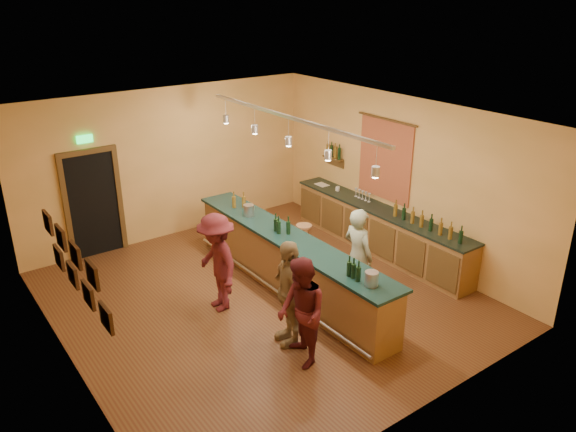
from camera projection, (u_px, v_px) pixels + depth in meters
floor at (263, 298)px, 9.84m from camera, size 7.00×7.00×0.00m
ceiling at (260, 118)px, 8.62m from camera, size 6.50×7.00×0.02m
wall_back at (170, 163)px, 11.84m from camera, size 6.50×0.02×3.20m
wall_front at (426, 304)px, 6.62m from camera, size 6.50×0.02×3.20m
wall_left at (58, 268)px, 7.46m from camera, size 0.02×7.00×3.20m
wall_right at (400, 177)px, 11.00m from camera, size 0.02×7.00×3.20m
doorway at (93, 202)px, 11.08m from camera, size 1.15×0.09×2.48m
tapestry at (385, 160)px, 11.19m from camera, size 0.03×1.40×1.60m
bottle_shelf at (334, 153)px, 12.35m from camera, size 0.17×0.55×0.54m
picture_grid at (75, 265)px, 6.79m from camera, size 0.06×2.20×0.70m
back_counter at (379, 229)px, 11.41m from camera, size 0.60×4.55×1.27m
tasting_bar at (288, 259)px, 9.90m from camera, size 0.73×5.10×1.38m
pendant_track at (289, 127)px, 9.00m from camera, size 0.11×4.60×0.50m
bartender at (358, 255)px, 9.50m from camera, size 0.43×0.63×1.69m
customer_a at (301, 313)px, 7.89m from camera, size 0.82×0.94×1.64m
customer_b at (289, 293)px, 8.35m from camera, size 0.65×1.07×1.69m
customer_c at (217, 263)px, 9.24m from camera, size 0.74×1.16×1.71m
bar_stool at (304, 232)px, 11.21m from camera, size 0.32×0.32×0.67m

